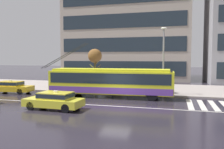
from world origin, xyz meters
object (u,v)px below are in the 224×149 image
object	(u,v)px
pedestrian_at_shelter	(165,78)
pedestrian_walking_past	(76,76)
taxi_oncoming_near	(54,100)
taxi_queued_behind_bus	(12,86)
pedestrian_approaching_curb	(113,77)
street_tree_bare	(95,57)
trolleybus	(111,81)
bus_shelter	(111,74)
street_lamp	(164,55)

from	to	relation	value
pedestrian_at_shelter	pedestrian_walking_past	world-z (taller)	pedestrian_walking_past
taxi_oncoming_near	taxi_queued_behind_bus	bearing A→B (deg)	145.14
pedestrian_approaching_curb	taxi_oncoming_near	bearing A→B (deg)	-101.71
taxi_oncoming_near	pedestrian_approaching_curb	distance (m)	9.72
street_tree_bare	pedestrian_at_shelter	bearing A→B (deg)	-11.47
trolleybus	pedestrian_walking_past	world-z (taller)	trolleybus
trolleybus	pedestrian_at_shelter	world-z (taller)	trolleybus
taxi_oncoming_near	pedestrian_walking_past	size ratio (longest dim) A/B	2.22
bus_shelter	street_tree_bare	bearing A→B (deg)	150.51
taxi_queued_behind_bus	street_lamp	xyz separation A→B (m)	(15.79, 2.59, 3.37)
taxi_queued_behind_bus	bus_shelter	bearing A→B (deg)	20.43
pedestrian_at_shelter	street_lamp	world-z (taller)	street_lamp
pedestrian_at_shelter	street_tree_bare	distance (m)	8.67
taxi_oncoming_near	trolleybus	bearing A→B (deg)	67.48
taxi_queued_behind_bus	street_lamp	distance (m)	16.36
street_tree_bare	pedestrian_approaching_curb	bearing A→B (deg)	-29.16
trolleybus	taxi_oncoming_near	world-z (taller)	trolleybus
pedestrian_walking_past	street_tree_bare	distance (m)	3.41
pedestrian_walking_past	street_lamp	size ratio (longest dim) A/B	0.29
pedestrian_at_shelter	pedestrian_walking_past	bearing A→B (deg)	-177.91
taxi_oncoming_near	street_lamp	bearing A→B (deg)	48.88
taxi_oncoming_near	street_lamp	size ratio (longest dim) A/B	0.65
trolleybus	taxi_queued_behind_bus	distance (m)	11.02
bus_shelter	pedestrian_approaching_curb	world-z (taller)	bus_shelter
taxi_queued_behind_bus	bus_shelter	world-z (taller)	bus_shelter
pedestrian_approaching_curb	street_tree_bare	distance (m)	3.81
pedestrian_at_shelter	street_lamp	distance (m)	2.54
pedestrian_walking_past	street_tree_bare	xyz separation A→B (m)	(1.60, 2.02, 2.23)
pedestrian_approaching_curb	bus_shelter	bearing A→B (deg)	153.57
taxi_oncoming_near	street_lamp	xyz separation A→B (m)	(7.38, 8.45, 3.37)
taxi_oncoming_near	pedestrian_approaching_curb	world-z (taller)	pedestrian_approaching_curb
trolleybus	pedestrian_approaching_curb	size ratio (longest dim) A/B	6.74
trolleybus	pedestrian_at_shelter	xyz separation A→B (m)	(4.91, 3.11, 0.18)
taxi_oncoming_near	bus_shelter	size ratio (longest dim) A/B	1.20
bus_shelter	street_tree_bare	world-z (taller)	street_tree_bare
trolleybus	street_lamp	bearing A→B (deg)	25.08
pedestrian_approaching_curb	street_lamp	world-z (taller)	street_lamp
street_lamp	street_tree_bare	world-z (taller)	street_lamp
taxi_oncoming_near	pedestrian_approaching_curb	size ratio (longest dim) A/B	2.23
taxi_oncoming_near	bus_shelter	world-z (taller)	bus_shelter
taxi_queued_behind_bus	street_tree_bare	distance (m)	9.77
trolleybus	pedestrian_walking_past	distance (m)	5.62
taxi_oncoming_near	street_lamp	world-z (taller)	street_lamp
pedestrian_at_shelter	taxi_queued_behind_bus	bearing A→B (deg)	-167.75
trolleybus	bus_shelter	xyz separation A→B (m)	(-0.90, 3.42, 0.45)
taxi_queued_behind_bus	pedestrian_walking_past	world-z (taller)	pedestrian_walking_past
taxi_oncoming_near	street_tree_bare	bearing A→B (deg)	93.82
trolleybus	pedestrian_walking_past	size ratio (longest dim) A/B	6.69
street_tree_bare	trolleybus	bearing A→B (deg)	-55.30
trolleybus	bus_shelter	distance (m)	3.56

